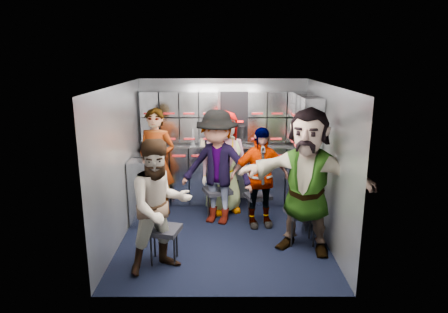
{
  "coord_description": "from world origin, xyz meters",
  "views": [
    {
      "loc": [
        -0.0,
        -5.22,
        2.48
      ],
      "look_at": [
        0.01,
        0.35,
        1.06
      ],
      "focal_mm": 32.0,
      "sensor_mm": 36.0,
      "label": 1
    }
  ],
  "objects_px": {
    "jump_seat_center": "(224,184)",
    "attendant_arc_e": "(307,181)",
    "jump_seat_near_right": "(302,214)",
    "attendant_arc_b": "(217,168)",
    "attendant_arc_d": "(260,178)",
    "attendant_standing": "(156,162)",
    "jump_seat_near_left": "(164,232)",
    "jump_seat_mid_right": "(258,197)",
    "attendant_arc_a": "(160,207)",
    "attendant_arc_c": "(224,162)",
    "jump_seat_mid_left": "(218,192)"
  },
  "relations": [
    {
      "from": "attendant_arc_c",
      "to": "attendant_arc_b",
      "type": "bearing_deg",
      "value": -123.91
    },
    {
      "from": "jump_seat_mid_left",
      "to": "jump_seat_near_right",
      "type": "xyz_separation_m",
      "value": [
        1.14,
        -0.89,
        0.0
      ]
    },
    {
      "from": "jump_seat_mid_right",
      "to": "attendant_arc_b",
      "type": "relative_size",
      "value": 0.26
    },
    {
      "from": "attendant_arc_e",
      "to": "attendant_arc_d",
      "type": "bearing_deg",
      "value": 148.83
    },
    {
      "from": "jump_seat_near_right",
      "to": "attendant_arc_a",
      "type": "height_order",
      "value": "attendant_arc_a"
    },
    {
      "from": "attendant_standing",
      "to": "jump_seat_near_right",
      "type": "bearing_deg",
      "value": -11.08
    },
    {
      "from": "jump_seat_near_left",
      "to": "jump_seat_mid_right",
      "type": "bearing_deg",
      "value": 45.26
    },
    {
      "from": "attendant_arc_b",
      "to": "jump_seat_near_right",
      "type": "bearing_deg",
      "value": -12.17
    },
    {
      "from": "jump_seat_near_right",
      "to": "attendant_arc_c",
      "type": "bearing_deg",
      "value": 131.82
    },
    {
      "from": "jump_seat_near_left",
      "to": "jump_seat_center",
      "type": "relative_size",
      "value": 0.93
    },
    {
      "from": "jump_seat_center",
      "to": "attendant_arc_c",
      "type": "relative_size",
      "value": 0.29
    },
    {
      "from": "attendant_arc_a",
      "to": "attendant_arc_d",
      "type": "height_order",
      "value": "attendant_arc_a"
    },
    {
      "from": "jump_seat_mid_left",
      "to": "attendant_arc_b",
      "type": "height_order",
      "value": "attendant_arc_b"
    },
    {
      "from": "attendant_arc_d",
      "to": "jump_seat_mid_right",
      "type": "bearing_deg",
      "value": 80.62
    },
    {
      "from": "jump_seat_mid_left",
      "to": "attendant_arc_b",
      "type": "distance_m",
      "value": 0.48
    },
    {
      "from": "jump_seat_near_right",
      "to": "attendant_standing",
      "type": "xyz_separation_m",
      "value": [
        -2.1,
        1.05,
        0.43
      ]
    },
    {
      "from": "attendant_standing",
      "to": "attendant_arc_e",
      "type": "relative_size",
      "value": 0.91
    },
    {
      "from": "jump_seat_near_right",
      "to": "attendant_arc_d",
      "type": "distance_m",
      "value": 0.85
    },
    {
      "from": "attendant_arc_b",
      "to": "attendant_arc_c",
      "type": "bearing_deg",
      "value": 96.36
    },
    {
      "from": "attendant_standing",
      "to": "attendant_arc_b",
      "type": "height_order",
      "value": "attendant_arc_b"
    },
    {
      "from": "jump_seat_near_left",
      "to": "jump_seat_near_right",
      "type": "relative_size",
      "value": 0.95
    },
    {
      "from": "jump_seat_center",
      "to": "jump_seat_mid_right",
      "type": "relative_size",
      "value": 1.09
    },
    {
      "from": "attendant_arc_a",
      "to": "jump_seat_near_right",
      "type": "bearing_deg",
      "value": -8.13
    },
    {
      "from": "attendant_arc_a",
      "to": "jump_seat_mid_left",
      "type": "bearing_deg",
      "value": 38.82
    },
    {
      "from": "attendant_arc_c",
      "to": "jump_seat_near_left",
      "type": "bearing_deg",
      "value": -134.64
    },
    {
      "from": "jump_seat_center",
      "to": "attendant_arc_b",
      "type": "distance_m",
      "value": 0.79
    },
    {
      "from": "attendant_arc_a",
      "to": "attendant_arc_c",
      "type": "distance_m",
      "value": 1.99
    },
    {
      "from": "jump_seat_center",
      "to": "attendant_arc_d",
      "type": "height_order",
      "value": "attendant_arc_d"
    },
    {
      "from": "attendant_standing",
      "to": "attendant_arc_d",
      "type": "bearing_deg",
      "value": -1.04
    },
    {
      "from": "attendant_standing",
      "to": "attendant_arc_c",
      "type": "relative_size",
      "value": 1.03
    },
    {
      "from": "attendant_arc_b",
      "to": "jump_seat_mid_right",
      "type": "bearing_deg",
      "value": 24.55
    },
    {
      "from": "jump_seat_mid_left",
      "to": "attendant_arc_e",
      "type": "relative_size",
      "value": 0.26
    },
    {
      "from": "attendant_arc_a",
      "to": "attendant_standing",
      "type": "bearing_deg",
      "value": 71.37
    },
    {
      "from": "jump_seat_near_right",
      "to": "attendant_standing",
      "type": "height_order",
      "value": "attendant_standing"
    },
    {
      "from": "attendant_arc_b",
      "to": "attendant_arc_d",
      "type": "relative_size",
      "value": 1.15
    },
    {
      "from": "jump_seat_mid_left",
      "to": "attendant_standing",
      "type": "bearing_deg",
      "value": 170.5
    },
    {
      "from": "jump_seat_near_right",
      "to": "attendant_arc_b",
      "type": "distance_m",
      "value": 1.42
    },
    {
      "from": "attendant_arc_c",
      "to": "attendant_arc_e",
      "type": "bearing_deg",
      "value": -72.82
    },
    {
      "from": "jump_seat_near_left",
      "to": "jump_seat_center",
      "type": "distance_m",
      "value": 1.99
    },
    {
      "from": "jump_seat_near_right",
      "to": "attendant_arc_c",
      "type": "distance_m",
      "value": 1.61
    },
    {
      "from": "attendant_standing",
      "to": "attendant_arc_d",
      "type": "height_order",
      "value": "attendant_standing"
    },
    {
      "from": "jump_seat_mid_left",
      "to": "attendant_arc_a",
      "type": "bearing_deg",
      "value": -112.0
    },
    {
      "from": "attendant_arc_b",
      "to": "attendant_standing",
      "type": "bearing_deg",
      "value": -179.84
    },
    {
      "from": "attendant_arc_a",
      "to": "attendant_arc_e",
      "type": "height_order",
      "value": "attendant_arc_e"
    },
    {
      "from": "attendant_arc_d",
      "to": "jump_seat_near_left",
      "type": "bearing_deg",
      "value": -148.5
    },
    {
      "from": "jump_seat_near_left",
      "to": "attendant_standing",
      "type": "xyz_separation_m",
      "value": [
        -0.32,
        1.55,
        0.45
      ]
    },
    {
      "from": "jump_seat_center",
      "to": "attendant_arc_e",
      "type": "distance_m",
      "value": 1.92
    },
    {
      "from": "jump_seat_near_left",
      "to": "jump_seat_center",
      "type": "height_order",
      "value": "jump_seat_near_left"
    },
    {
      "from": "attendant_arc_c",
      "to": "attendant_arc_e",
      "type": "height_order",
      "value": "attendant_arc_e"
    },
    {
      "from": "jump_seat_near_left",
      "to": "jump_seat_mid_right",
      "type": "distance_m",
      "value": 1.78
    }
  ]
}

